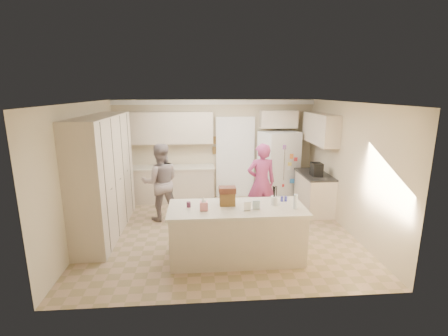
{
  "coord_description": "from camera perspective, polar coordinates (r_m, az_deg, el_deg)",
  "views": [
    {
      "loc": [
        -0.41,
        -6.17,
        2.81
      ],
      "look_at": [
        0.1,
        0.35,
        1.25
      ],
      "focal_mm": 26.0,
      "sensor_mm": 36.0,
      "label": 1
    }
  ],
  "objects": [
    {
      "name": "jam_jar",
      "position": [
        5.45,
        -6.24,
        -6.41
      ],
      "size": [
        0.07,
        0.07,
        0.09
      ],
      "primitive_type": "cylinder",
      "color": "#59263F",
      "rests_on": "island_top"
    },
    {
      "name": "fridge_seam",
      "position": [
        8.24,
        10.13,
        -0.2
      ],
      "size": [
        0.02,
        0.02,
        1.78
      ],
      "primitive_type": "cube",
      "color": "gray",
      "rests_on": "refrigerator"
    },
    {
      "name": "dollhouse_roof",
      "position": [
        5.44,
        0.59,
        -3.86
      ],
      "size": [
        0.28,
        0.2,
        0.1
      ],
      "primitive_type": "cube",
      "color": "#592D1E",
      "rests_on": "dollhouse_body"
    },
    {
      "name": "fridge_handle_l",
      "position": [
        8.18,
        9.86,
        0.79
      ],
      "size": [
        0.02,
        0.02,
        0.85
      ],
      "primitive_type": "cylinder",
      "color": "silver",
      "rests_on": "refrigerator"
    },
    {
      "name": "coffee_maker",
      "position": [
        7.66,
        15.97,
        -0.24
      ],
      "size": [
        0.22,
        0.28,
        0.3
      ],
      "primitive_type": "cube",
      "color": "black",
      "rests_on": "right_countertop"
    },
    {
      "name": "back_upper_cab",
      "position": [
        8.38,
        -9.58,
        6.99
      ],
      "size": [
        2.2,
        0.35,
        0.8
      ],
      "primitive_type": "cube",
      "color": "beige",
      "rests_on": "wall_back"
    },
    {
      "name": "doorway_opening",
      "position": [
        8.69,
        1.96,
        1.71
      ],
      "size": [
        0.9,
        0.06,
        2.1
      ],
      "primitive_type": "cube",
      "color": "black",
      "rests_on": "floor"
    },
    {
      "name": "right_countertop",
      "position": [
        7.9,
        15.66,
        -1.09
      ],
      "size": [
        0.63,
        1.24,
        0.04
      ],
      "primitive_type": "cube",
      "color": "#2D2B28",
      "rests_on": "right_base_cab"
    },
    {
      "name": "fridge_dispenser",
      "position": [
        8.13,
        8.72,
        1.46
      ],
      "size": [
        0.22,
        0.03,
        0.35
      ],
      "primitive_type": "cube",
      "color": "black",
      "rests_on": "refrigerator"
    },
    {
      "name": "refrigerator",
      "position": [
        8.58,
        9.54,
        0.35
      ],
      "size": [
        1.07,
        0.95,
        1.8
      ],
      "primitive_type": "cube",
      "rotation": [
        0.0,
        0.0,
        0.32
      ],
      "color": "white",
      "rests_on": "floor"
    },
    {
      "name": "wall_right",
      "position": [
        7.04,
        21.07,
        0.11
      ],
      "size": [
        0.02,
        4.6,
        2.6
      ],
      "primitive_type": "cube",
      "color": "beige",
      "rests_on": "ground"
    },
    {
      "name": "right_upper_cab",
      "position": [
        7.95,
        16.57,
        6.64
      ],
      "size": [
        0.35,
        1.5,
        0.7
      ],
      "primitive_type": "cube",
      "color": "beige",
      "rests_on": "wall_right"
    },
    {
      "name": "ceiling",
      "position": [
        6.19,
        -0.68,
        11.56
      ],
      "size": [
        5.2,
        4.6,
        0.02
      ],
      "primitive_type": "cube",
      "color": "white",
      "rests_on": "wall_back"
    },
    {
      "name": "wall_left",
      "position": [
        6.73,
        -23.43,
        -0.69
      ],
      "size": [
        0.02,
        4.6,
        2.6
      ],
      "primitive_type": "cube",
      "color": "beige",
      "rests_on": "ground"
    },
    {
      "name": "pantry_bank",
      "position": [
        6.85,
        -20.36,
        -1.26
      ],
      "size": [
        0.6,
        2.6,
        2.35
      ],
      "primitive_type": "cube",
      "color": "beige",
      "rests_on": "floor"
    },
    {
      "name": "dollhouse_body",
      "position": [
        5.49,
        0.58,
        -5.45
      ],
      "size": [
        0.26,
        0.18,
        0.22
      ],
      "primitive_type": "cube",
      "color": "brown",
      "rests_on": "island_top"
    },
    {
      "name": "tissue_box",
      "position": [
        5.29,
        -3.57,
        -6.66
      ],
      "size": [
        0.13,
        0.13,
        0.14
      ],
      "primitive_type": "cube",
      "color": "pink",
      "rests_on": "island_top"
    },
    {
      "name": "fridge_handle_r",
      "position": [
        8.21,
        10.54,
        0.8
      ],
      "size": [
        0.02,
        0.02,
        0.85
      ],
      "primitive_type": "cylinder",
      "color": "silver",
      "rests_on": "refrigerator"
    },
    {
      "name": "right_base_cab",
      "position": [
        8.03,
        15.52,
        -4.27
      ],
      "size": [
        0.6,
        1.2,
        0.88
      ],
      "primitive_type": "cube",
      "color": "beige",
      "rests_on": "floor"
    },
    {
      "name": "greeting_card_b",
      "position": [
        5.32,
        5.69,
        -6.48
      ],
      "size": [
        0.12,
        0.05,
        0.16
      ],
      "primitive_type": "cube",
      "rotation": [
        0.15,
        0.0,
        -0.1
      ],
      "color": "silver",
      "rests_on": "island_top"
    },
    {
      "name": "teen_boy",
      "position": [
        7.26,
        -11.1,
        -2.46
      ],
      "size": [
        0.93,
        0.78,
        1.71
      ],
      "primitive_type": "imported",
      "rotation": [
        0.0,
        0.0,
        3.31
      ],
      "color": "gray",
      "rests_on": "floor"
    },
    {
      "name": "island_base",
      "position": [
        5.63,
        2.21,
        -11.48
      ],
      "size": [
        2.2,
        0.9,
        0.88
      ],
      "primitive_type": "cube",
      "color": "beige",
      "rests_on": "floor"
    },
    {
      "name": "greeting_card_a",
      "position": [
        5.25,
        4.16,
        -6.72
      ],
      "size": [
        0.12,
        0.06,
        0.16
      ],
      "primitive_type": "cube",
      "rotation": [
        0.15,
        0.0,
        0.2
      ],
      "color": "white",
      "rests_on": "island_top"
    },
    {
      "name": "water_bottle",
      "position": [
        5.46,
        12.46,
        -5.78
      ],
      "size": [
        0.07,
        0.07,
        0.24
      ],
      "primitive_type": "cylinder",
      "color": "silver",
      "rests_on": "island_top"
    },
    {
      "name": "tissue_plume",
      "position": [
        5.26,
        -3.59,
        -5.53
      ],
      "size": [
        0.08,
        0.08,
        0.08
      ],
      "primitive_type": "cone",
      "color": "white",
      "rests_on": "tissue_box"
    },
    {
      "name": "fridge_magnets",
      "position": [
        8.24,
        10.14,
        -0.22
      ],
      "size": [
        0.76,
        0.02,
        1.44
      ],
      "primitive_type": null,
      "color": "tan",
      "rests_on": "refrigerator"
    },
    {
      "name": "island_top",
      "position": [
        5.46,
        2.26,
        -7.09
      ],
      "size": [
        2.28,
        0.96,
        0.05
      ],
      "primitive_type": "cube",
      "color": "beige",
      "rests_on": "island_base"
    },
    {
      "name": "utensil_crock",
      "position": [
        5.58,
        8.88,
        -5.69
      ],
      "size": [
        0.13,
        0.13,
        0.15
      ],
      "primitive_type": "cylinder",
      "color": "white",
      "rests_on": "island_top"
    },
    {
      "name": "doorway_casing",
      "position": [
        8.65,
        1.99,
        1.66
      ],
      "size": [
        1.02,
        0.03,
        2.22
      ],
      "primitive_type": "cube",
      "color": "white",
      "rests_on": "floor"
    },
    {
      "name": "crown_back",
      "position": [
        8.45,
        -1.72,
        11.5
      ],
      "size": [
        5.2,
        0.08,
        0.12
      ],
      "primitive_type": "cube",
      "color": "white",
      "rests_on": "wall_back"
    },
    {
      "name": "shaker_salt",
      "position": [
        5.78,
        10.13,
        -5.35
      ],
      "size": [
        0.05,
        0.05,
        0.09
      ],
      "primitive_type": "cylinder",
      "color": "#32349B",
      "rests_on": "island_top"
    },
    {
      "name": "wall_frame_upper",
      "position": [
        8.55,
        -1.55,
        4.92
      ],
      "size": [
        0.15,
        0.02,
        0.2
      ],
      "primitive_type": "cube",
      "color": "brown",
      "rests_on": "wall_back"
    },
    {
      "name": "back_base_cab",
      "position": [
        8.54,
        -9.28,
        -2.88
      ],
      "size": [
        2.2,
        0.6,
        0.88
      ],
      "primitive_type": "cube",
      "color": "beige",
      "rests_on": "floor"
    },
    {
      "name": "floor",
      "position": [
        6.8,
        -0.62,
        -11.09
      ],
      "size": [
        5.2,
        4.6,
        0.02
      ],
      "primitive_type": "cube",
      "color": "tan",
      "rests_on": "ground"
    },
    {
      "name": "wall_front",
      "position": [
        4.17,
        1.5,
        -7.82
      ],
      "size": [
        5.2,
        0.02,
        2.6
      ],
      "primitive_type": "cube",
      "color": "beige",
      "rests_on": "ground"
    },
    {
      "name": "shaker_pepper",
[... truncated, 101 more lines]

